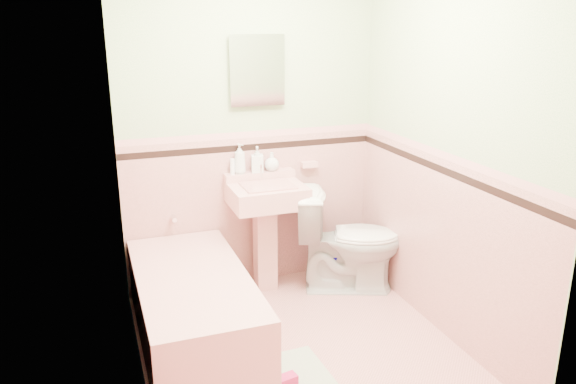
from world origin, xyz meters
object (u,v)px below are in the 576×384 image
object	(u,v)px
soap_bottle_left	(240,159)
soap_bottle_mid	(257,159)
sink	(267,239)
toilet	(349,240)
soap_bottle_right	(272,162)
bucket	(327,267)
bathtub	(194,310)
shoe	(284,381)
medicine_cabinet	(257,70)

from	to	relation	value
soap_bottle_left	soap_bottle_mid	distance (m)	0.14
sink	toilet	size ratio (longest dim) A/B	1.07
soap_bottle_right	bucket	world-z (taller)	soap_bottle_right
soap_bottle_left	bathtub	bearing A→B (deg)	-126.41
soap_bottle_left	soap_bottle_right	distance (m)	0.26
soap_bottle_right	shoe	xyz separation A→B (m)	(-0.39, -1.41, -0.95)
soap_bottle_mid	shoe	world-z (taller)	soap_bottle_mid
soap_bottle_right	bucket	xyz separation A→B (m)	(0.39, -0.22, -0.87)
soap_bottle_right	shoe	size ratio (longest dim) A/B	0.96
soap_bottle_mid	soap_bottle_right	bearing A→B (deg)	0.00
sink	soap_bottle_mid	xyz separation A→B (m)	(-0.02, 0.18, 0.60)
sink	soap_bottle_mid	size ratio (longest dim) A/B	4.38
medicine_cabinet	soap_bottle_mid	xyz separation A→B (m)	(-0.02, -0.03, -0.67)
bathtub	medicine_cabinet	size ratio (longest dim) A/B	3.13
sink	shoe	bearing A→B (deg)	-103.48
sink	medicine_cabinet	xyz separation A→B (m)	(0.00, 0.21, 1.26)
toilet	soap_bottle_left	bearing A→B (deg)	86.83
soap_bottle_right	bucket	size ratio (longest dim) A/B	0.52
sink	soap_bottle_mid	bearing A→B (deg)	95.42
shoe	toilet	bearing A→B (deg)	37.74
bathtub	shoe	bearing A→B (deg)	-61.03
medicine_cabinet	shoe	xyz separation A→B (m)	(-0.29, -1.44, -1.64)
medicine_cabinet	bucket	size ratio (longest dim) A/B	1.74
soap_bottle_left	sink	bearing A→B (deg)	-49.02
soap_bottle_mid	toilet	size ratio (longest dim) A/B	0.24
medicine_cabinet	soap_bottle_right	bearing A→B (deg)	-16.73
bucket	soap_bottle_right	bearing A→B (deg)	150.89
sink	soap_bottle_left	bearing A→B (deg)	130.98
medicine_cabinet	bucket	bearing A→B (deg)	-26.78
bucket	sink	bearing A→B (deg)	175.60
medicine_cabinet	soap_bottle_left	size ratio (longest dim) A/B	2.07
bathtub	toilet	size ratio (longest dim) A/B	1.84
shoe	sink	bearing A→B (deg)	64.94
bathtub	soap_bottle_left	distance (m)	1.21
bathtub	soap_bottle_right	size ratio (longest dim) A/B	10.43
soap_bottle_left	toilet	bearing A→B (deg)	-24.31
bathtub	sink	world-z (taller)	sink
soap_bottle_right	shoe	world-z (taller)	soap_bottle_right
soap_bottle_left	shoe	xyz separation A→B (m)	(-0.14, -1.41, -0.99)
soap_bottle_mid	soap_bottle_left	bearing A→B (deg)	180.00
bucket	shoe	xyz separation A→B (m)	(-0.78, -1.19, -0.08)
soap_bottle_left	soap_bottle_right	xyz separation A→B (m)	(0.26, 0.00, -0.04)
soap_bottle_left	soap_bottle_right	size ratio (longest dim) A/B	1.61
medicine_cabinet	soap_bottle_right	size ratio (longest dim) A/B	3.33
soap_bottle_right	soap_bottle_mid	bearing A→B (deg)	180.00
soap_bottle_left	shoe	world-z (taller)	soap_bottle_left
bathtub	shoe	world-z (taller)	bathtub
toilet	bucket	bearing A→B (deg)	64.74
soap_bottle_mid	soap_bottle_right	distance (m)	0.12
sink	soap_bottle_right	size ratio (longest dim) A/B	6.07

